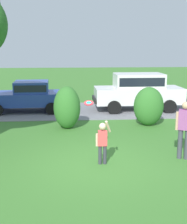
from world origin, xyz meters
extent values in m
plane|color=#3D752D|center=(0.00, 0.00, 0.00)|extent=(80.00, 80.00, 0.00)
cube|color=slate|center=(0.00, 7.51, 0.01)|extent=(28.00, 4.40, 0.02)
ellipsoid|color=#33702B|center=(-0.82, 3.99, 0.87)|extent=(1.09, 1.09, 1.74)
ellipsoid|color=#33702B|center=(2.61, 4.24, 0.82)|extent=(1.27, 1.02, 1.64)
cube|color=#28429E|center=(-2.96, 7.50, 0.68)|extent=(4.27, 2.02, 0.64)
cube|color=#28429E|center=(-2.64, 7.51, 1.28)|extent=(1.75, 1.69, 0.56)
cube|color=black|center=(-2.64, 7.51, 1.28)|extent=(1.61, 1.70, 0.34)
cylinder|color=black|center=(-4.30, 8.38, 0.30)|extent=(0.61, 0.25, 0.60)
cylinder|color=black|center=(-1.62, 6.61, 0.30)|extent=(0.61, 0.25, 0.60)
cylinder|color=black|center=(-1.70, 8.49, 0.30)|extent=(0.61, 0.25, 0.60)
cube|color=black|center=(-0.82, 7.59, 0.52)|extent=(0.19, 1.75, 0.20)
cube|color=white|center=(2.86, 7.43, 0.80)|extent=(4.52, 1.88, 0.80)
cube|color=white|center=(2.86, 7.43, 1.56)|extent=(2.49, 1.64, 0.72)
cube|color=black|center=(2.86, 7.43, 1.56)|extent=(2.29, 1.66, 0.43)
cylinder|color=black|center=(1.47, 6.48, 0.34)|extent=(0.68, 0.23, 0.68)
cylinder|color=black|center=(1.45, 8.36, 0.34)|extent=(0.68, 0.23, 0.68)
cylinder|color=black|center=(4.26, 6.50, 0.34)|extent=(0.68, 0.23, 0.68)
cylinder|color=black|center=(4.24, 8.38, 0.34)|extent=(0.68, 0.23, 0.68)
cube|color=black|center=(0.57, 7.41, 0.60)|extent=(0.13, 1.75, 0.20)
cube|color=black|center=(5.15, 7.45, 0.60)|extent=(0.13, 1.75, 0.20)
cylinder|color=#383842|center=(0.14, -0.04, 0.28)|extent=(0.10, 0.10, 0.55)
cylinder|color=#383842|center=(0.28, -0.04, 0.28)|extent=(0.10, 0.10, 0.55)
cube|color=#DB4C4C|center=(0.21, -0.04, 0.77)|extent=(0.26, 0.16, 0.44)
sphere|color=beige|center=(0.21, -0.04, 1.11)|extent=(0.20, 0.20, 0.20)
cylinder|color=beige|center=(0.37, 0.01, 1.09)|extent=(0.20, 0.23, 0.39)
cylinder|color=beige|center=(0.05, -0.04, 0.72)|extent=(0.07, 0.07, 0.36)
cylinder|color=red|center=(-0.13, 0.60, 1.67)|extent=(0.29, 0.27, 0.13)
cylinder|color=#1EB7B2|center=(-0.13, 0.60, 1.67)|extent=(0.16, 0.15, 0.09)
cylinder|color=#3F3F4C|center=(2.76, 0.16, 0.45)|extent=(0.14, 0.14, 0.90)
cylinder|color=#3F3F4C|center=(2.58, 0.25, 0.45)|extent=(0.14, 0.14, 0.90)
cube|color=#994C8C|center=(2.67, 0.21, 1.20)|extent=(0.42, 0.35, 0.60)
sphere|color=tan|center=(2.67, 0.21, 1.63)|extent=(0.22, 0.22, 0.22)
cylinder|color=tan|center=(2.47, 0.30, 1.15)|extent=(0.09, 0.09, 0.55)
camera|label=1|loc=(-0.67, -8.44, 3.33)|focal=49.98mm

